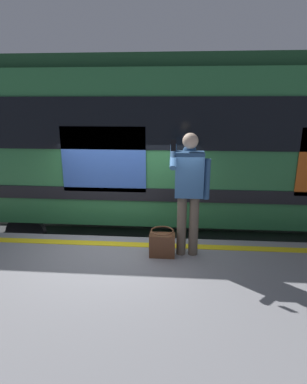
{
  "coord_description": "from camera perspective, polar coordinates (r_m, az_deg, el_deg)",
  "views": [
    {
      "loc": [
        -0.88,
        4.85,
        3.22
      ],
      "look_at": [
        -0.53,
        0.3,
        1.89
      ],
      "focal_mm": 29.03,
      "sensor_mm": 36.0,
      "label": 1
    }
  ],
  "objects": [
    {
      "name": "track_rail_far",
      "position": [
        8.26,
        -2.03,
        -6.11
      ],
      "size": [
        18.43,
        0.08,
        0.16
      ],
      "primitive_type": "cube",
      "color": "slate",
      "rests_on": "ground"
    },
    {
      "name": "passenger",
      "position": [
        4.47,
        6.56,
        1.26
      ],
      "size": [
        0.57,
        0.55,
        1.82
      ],
      "color": "brown",
      "rests_on": "platform"
    },
    {
      "name": "safety_line",
      "position": [
        5.15,
        -5.96,
        -9.49
      ],
      "size": [
        13.9,
        0.16,
        0.01
      ],
      "primitive_type": "cube",
      "color": "yellow",
      "rests_on": "platform"
    },
    {
      "name": "ground_plane",
      "position": [
        5.89,
        -5.12,
        -16.96
      ],
      "size": [
        24.04,
        24.04,
        0.0
      ],
      "primitive_type": "plane",
      "color": "#3D3D3F"
    },
    {
      "name": "train_carriage",
      "position": [
        6.94,
        10.79,
        9.73
      ],
      "size": [
        11.84,
        2.92,
        3.86
      ],
      "color": "#2D723F",
      "rests_on": "ground"
    },
    {
      "name": "handbag",
      "position": [
        4.69,
        1.6,
        -9.53
      ],
      "size": [
        0.38,
        0.34,
        0.42
      ],
      "color": "#59331E",
      "rests_on": "platform"
    },
    {
      "name": "platform",
      "position": [
        3.98,
        -10.85,
        -27.32
      ],
      "size": [
        14.18,
        4.18,
        0.99
      ],
      "primitive_type": "cube",
      "color": "gray",
      "rests_on": "ground"
    },
    {
      "name": "track_rail_near",
      "position": [
        6.96,
        -3.37,
        -10.59
      ],
      "size": [
        18.43,
        0.08,
        0.16
      ],
      "primitive_type": "cube",
      "color": "slate",
      "rests_on": "ground"
    }
  ]
}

